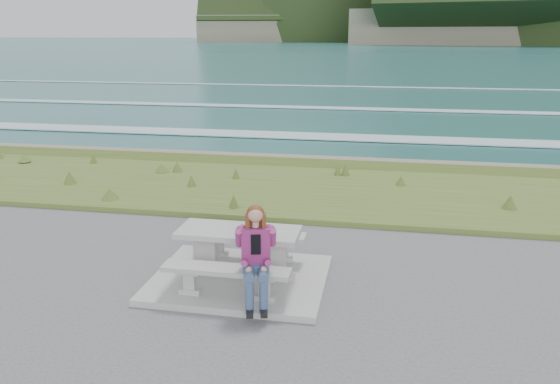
{
  "coord_description": "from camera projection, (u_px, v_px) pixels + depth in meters",
  "views": [
    {
      "loc": [
        2.02,
        -7.35,
        3.63
      ],
      "look_at": [
        0.39,
        1.2,
        1.11
      ],
      "focal_mm": 35.0,
      "sensor_mm": 36.0,
      "label": 1
    }
  ],
  "objects": [
    {
      "name": "concrete_slab",
      "position": [
        240.0,
        279.0,
        8.29
      ],
      "size": [
        2.6,
        2.1,
        0.1
      ],
      "primitive_type": "cube",
      "color": "#989994",
      "rests_on": "ground"
    },
    {
      "name": "picnic_table",
      "position": [
        239.0,
        240.0,
        8.12
      ],
      "size": [
        1.8,
        0.75,
        0.75
      ],
      "color": "#989994",
      "rests_on": "concrete_slab"
    },
    {
      "name": "bench_landward",
      "position": [
        226.0,
        274.0,
        7.52
      ],
      "size": [
        1.8,
        0.35,
        0.45
      ],
      "color": "#989994",
      "rests_on": "concrete_slab"
    },
    {
      "name": "bench_seaward",
      "position": [
        250.0,
        238.0,
        8.84
      ],
      "size": [
        1.8,
        0.35,
        0.45
      ],
      "color": "#989994",
      "rests_on": "concrete_slab"
    },
    {
      "name": "grass_verge",
      "position": [
        293.0,
        192.0,
        13.02
      ],
      "size": [
        160.0,
        4.5,
        0.22
      ],
      "primitive_type": "cube",
      "color": "#3A5821",
      "rests_on": "ground"
    },
    {
      "name": "shore_drop",
      "position": [
        310.0,
        165.0,
        15.76
      ],
      "size": [
        160.0,
        0.8,
        2.2
      ],
      "primitive_type": "cube",
      "color": "#605A48",
      "rests_on": "ground"
    },
    {
      "name": "ocean",
      "position": [
        348.0,
        128.0,
        32.47
      ],
      "size": [
        1600.0,
        1600.0,
        0.09
      ],
      "color": "#205B5B",
      "rests_on": "ground"
    },
    {
      "name": "seated_woman",
      "position": [
        256.0,
        270.0,
        7.28
      ],
      "size": [
        0.52,
        0.73,
        1.37
      ],
      "rotation": [
        0.0,
        0.0,
        0.24
      ],
      "color": "#314D6E",
      "rests_on": "concrete_slab"
    }
  ]
}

